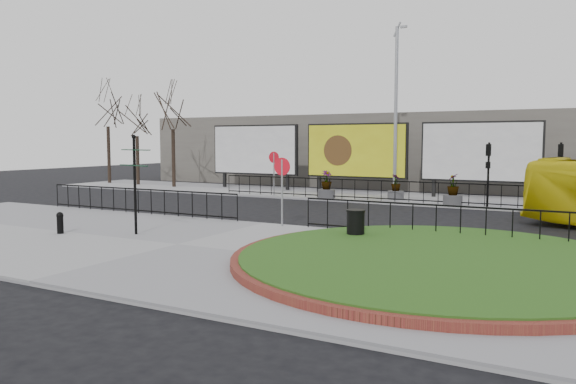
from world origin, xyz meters
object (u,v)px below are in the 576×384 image
Objects in this scene: planter_a at (326,188)px; planter_c at (453,193)px; litter_bin at (356,225)px; lamp_post at (396,110)px; fingerpost_sign at (135,174)px; planter_b at (396,190)px; bollard at (60,222)px; billboard_mid at (356,151)px.

planter_a is 6.66m from planter_c.
planter_c is (0.46, 11.37, 0.10)m from litter_bin.
lamp_post is 2.83× the size of fingerpost_sign.
planter_c is (3.22, -1.24, 0.10)m from planter_b.
fingerpost_sign reaches higher than planter_a.
planter_c reaches higher than bollard.
lamp_post is 6.19× the size of planter_a.
fingerpost_sign is 3.00m from bollard.
bollard is at bearing -123.01° from planter_c.
planter_c reaches higher than planter_b.
planter_a is (-0.25, -3.57, -1.91)m from billboard_mid.
planter_b is (6.36, 15.99, 0.10)m from bollard.
lamp_post is 4.23m from planter_b.
planter_c is at bearing -21.12° from planter_b.
bollard is (-3.17, -18.32, -2.09)m from billboard_mid.
planter_b is (4.06, 14.88, -1.48)m from fingerpost_sign.
billboard_mid is 17.24m from fingerpost_sign.
fingerpost_sign is 3.38× the size of litter_bin.
bollard is 0.48× the size of planter_a.
planter_c is at bearing -25.17° from lamp_post.
lamp_post is 5.58m from planter_c.
billboard_mid is 6.41× the size of litter_bin.
lamp_post reaches higher than planter_b.
planter_c is at bearing -29.12° from billboard_mid.
billboard_mid reaches higher than litter_bin.
fingerpost_sign is 4.53× the size of bollard.
planter_a is 3.66m from planter_b.
planter_b is 0.89× the size of planter_c.
planter_c is (6.66, 0.00, 0.02)m from planter_a.
planter_b reaches higher than bollard.
lamp_post is at bearing 94.09° from fingerpost_sign.
litter_bin is 0.64× the size of planter_c.
fingerpost_sign is at bearing -92.62° from planter_a.
litter_bin is 12.95m from planter_a.
litter_bin is at bearing -77.20° from lamp_post.
planter_a reaches higher than bollard.
planter_c is at bearing 0.00° from planter_a.
planter_a is (-6.20, 11.37, 0.08)m from litter_bin.
planter_b is (3.19, -2.33, -1.99)m from billboard_mid.
planter_c reaches higher than planter_a.
billboard_mid is at bearing 80.19° from bollard.
billboard_mid is 4.23m from lamp_post.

